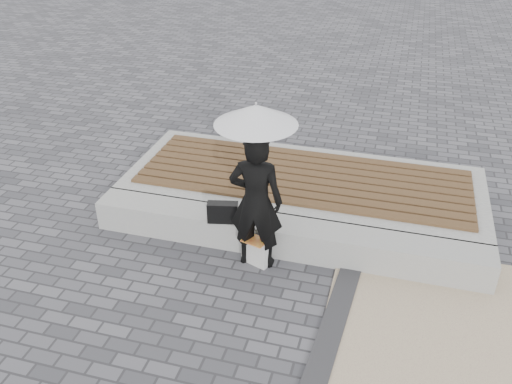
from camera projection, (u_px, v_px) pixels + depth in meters
ground at (248, 339)px, 5.61m from camera, size 80.00×80.00×0.00m
seating_ledge at (284, 236)px, 6.83m from camera, size 5.00×0.45×0.40m
timber_platform at (303, 190)px, 7.82m from camera, size 5.00×2.00×0.40m
timber_decking at (304, 176)px, 7.71m from camera, size 4.60×1.60×0.04m
woman at (256, 202)px, 6.27m from camera, size 0.66×0.45×1.73m
parasol at (256, 115)px, 5.72m from camera, size 0.91×0.91×1.16m
handbag at (223, 212)px, 6.69m from camera, size 0.40×0.21×0.27m
canvas_tote at (256, 250)px, 6.61m from camera, size 0.37×0.26×0.36m
magazine at (255, 240)px, 6.47m from camera, size 0.33×0.28×0.01m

